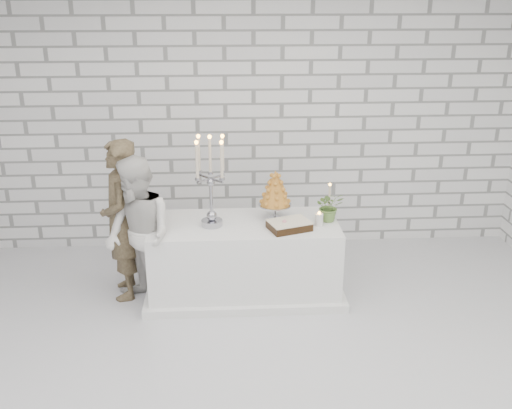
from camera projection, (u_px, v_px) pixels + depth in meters
name	position (u px, v px, depth m)	size (l,w,h in m)	color
ground	(271.00, 371.00, 4.69)	(6.00, 5.00, 0.01)	silver
wall_back	(254.00, 118.00, 6.50)	(6.00, 0.01, 3.00)	white
cake_table	(244.00, 258.00, 5.75)	(1.80, 0.80, 0.75)	white
groom	(121.00, 220.00, 5.60)	(0.57, 0.38, 1.57)	#3C3021
bride	(139.00, 236.00, 5.38)	(0.71, 0.56, 1.47)	silver
candelabra	(211.00, 181.00, 5.41)	(0.36, 0.36, 0.88)	#9D9DA7
croquembouche	(275.00, 195.00, 5.63)	(0.32, 0.32, 0.49)	#995C1B
chocolate_cake	(289.00, 225.00, 5.47)	(0.37, 0.26, 0.08)	black
pillar_candle	(319.00, 220.00, 5.54)	(0.08, 0.08, 0.12)	white
extra_taper	(329.00, 201.00, 5.72)	(0.06, 0.06, 0.32)	beige
flowers	(329.00, 206.00, 5.63)	(0.26, 0.23, 0.29)	#49672D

